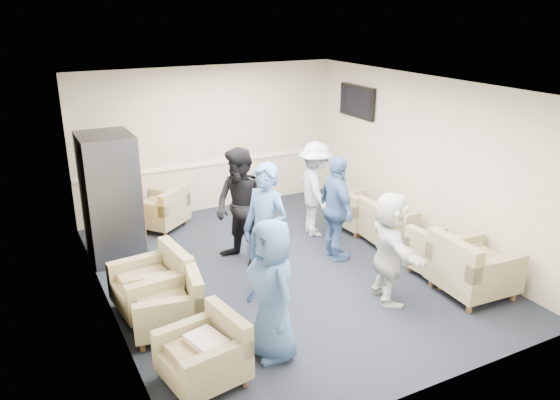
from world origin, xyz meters
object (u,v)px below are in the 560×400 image
vending_machine (111,197)px  person_mid_right (337,209)px  armchair_left_far (156,286)px  armchair_right_midnear (439,256)px  person_mid_left (266,232)px  armchair_left_near (207,355)px  armchair_left_mid (171,306)px  armchair_right_near (470,270)px  armchair_right_far (356,212)px  person_front_right (390,248)px  person_back_right (316,189)px  person_front_left (272,290)px  person_back_left (241,208)px  armchair_right_midfar (384,224)px  armchair_corner (162,211)px

vending_machine → person_mid_right: bearing=-29.0°
armchair_left_far → armchair_right_midnear: (3.86, -0.94, -0.03)m
person_mid_left → armchair_left_near: bearing=-71.7°
armchair_left_mid → armchair_right_near: bearing=84.4°
armchair_right_far → person_front_right: (-1.06, -2.23, 0.45)m
armchair_left_far → person_front_right: size_ratio=0.62×
person_front_right → person_back_right: bearing=10.1°
armchair_left_near → armchair_right_near: armchair_right_near is taller
armchair_right_near → person_front_left: 2.99m
armchair_left_near → person_back_left: 2.83m
armchair_right_near → vending_machine: vending_machine is taller
person_front_left → person_front_right: person_front_left is taller
armchair_left_mid → armchair_right_near: (3.81, -1.01, 0.04)m
armchair_left_near → person_mid_left: bearing=126.0°
armchair_right_far → person_front_right: 2.51m
person_mid_right → armchair_left_mid: bearing=111.8°
armchair_right_near → armchair_right_far: armchair_right_near is taller
armchair_left_near → person_back_right: 4.14m
armchair_right_near → person_mid_left: person_mid_left is taller
armchair_right_far → armchair_right_midfar: bearing=-177.6°
armchair_left_mid → person_front_right: person_front_right is taller
armchair_left_near → person_mid_left: person_mid_left is taller
armchair_left_near → armchair_right_far: 4.62m
person_front_left → vending_machine: bearing=-165.1°
armchair_left_near → person_back_left: size_ratio=0.49×
armchair_right_near → armchair_left_near: bearing=94.5°
armchair_left_mid → armchair_right_far: 4.13m
armchair_left_far → person_back_left: person_back_left is taller
armchair_left_near → armchair_right_midnear: 3.83m
person_front_right → armchair_right_midfar: bearing=-18.9°
person_mid_left → person_mid_right: size_ratio=1.13×
person_mid_left → person_back_right: bearing=105.1°
armchair_right_far → armchair_corner: bearing=58.8°
armchair_right_far → person_back_left: size_ratio=0.46×
armchair_right_near → person_mid_right: (-0.98, 1.78, 0.44)m
person_back_left → person_front_right: (1.27, -1.89, -0.14)m
armchair_right_near → armchair_right_midfar: (0.07, 1.94, -0.06)m
armchair_right_near → person_back_right: person_back_right is taller
person_mid_left → person_back_right: person_mid_left is taller
armchair_left_near → person_front_right: person_front_right is taller
armchair_right_midfar → person_back_right: size_ratio=0.52×
armchair_right_far → person_mid_right: size_ratio=0.50×
armchair_right_far → person_mid_left: 2.85m
armchair_right_near → person_front_right: person_front_right is taller
person_mid_left → person_mid_right: bearing=83.1°
person_front_left → person_mid_left: bearing=155.4°
vending_machine → armchair_left_mid: bearing=-86.3°
armchair_left_near → vending_machine: size_ratio=0.46×
armchair_right_far → armchair_right_near: bearing=176.4°
armchair_left_mid → armchair_corner: 3.28m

